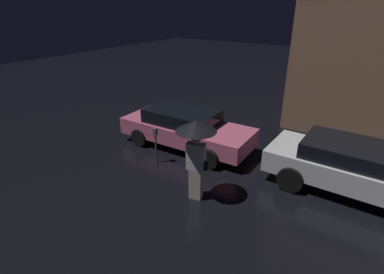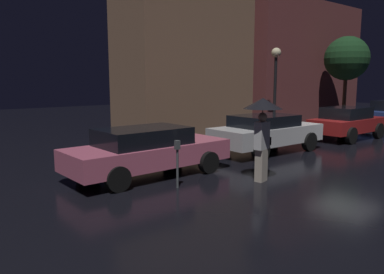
{
  "view_description": "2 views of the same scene",
  "coord_description": "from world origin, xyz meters",
  "px_view_note": "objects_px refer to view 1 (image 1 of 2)",
  "views": [
    {
      "loc": [
        -2.89,
        -6.63,
        4.77
      ],
      "look_at": [
        -7.41,
        0.15,
        1.08
      ],
      "focal_mm": 28.0,
      "sensor_mm": 36.0,
      "label": 1
    },
    {
      "loc": [
        -13.99,
        -7.43,
        2.67
      ],
      "look_at": [
        -7.73,
        0.3,
        1.15
      ],
      "focal_mm": 35.0,
      "sensor_mm": 36.0,
      "label": 2
    }
  ],
  "objects_px": {
    "pedestrian_with_umbrella": "(196,140)",
    "parking_meter": "(156,142)",
    "parked_car_pink": "(186,127)",
    "parked_car_white": "(353,166)"
  },
  "relations": [
    {
      "from": "parked_car_pink",
      "to": "parked_car_white",
      "type": "relative_size",
      "value": 1.05
    },
    {
      "from": "parked_car_white",
      "to": "parking_meter",
      "type": "relative_size",
      "value": 3.76
    },
    {
      "from": "pedestrian_with_umbrella",
      "to": "parked_car_white",
      "type": "bearing_deg",
      "value": -154.6
    },
    {
      "from": "parked_car_white",
      "to": "parked_car_pink",
      "type": "bearing_deg",
      "value": -177.22
    },
    {
      "from": "pedestrian_with_umbrella",
      "to": "parking_meter",
      "type": "relative_size",
      "value": 1.84
    },
    {
      "from": "parked_car_white",
      "to": "parking_meter",
      "type": "bearing_deg",
      "value": -161.77
    },
    {
      "from": "parked_car_white",
      "to": "parking_meter",
      "type": "height_order",
      "value": "parked_car_white"
    },
    {
      "from": "parked_car_pink",
      "to": "parking_meter",
      "type": "height_order",
      "value": "parked_car_pink"
    },
    {
      "from": "parked_car_pink",
      "to": "parked_car_white",
      "type": "distance_m",
      "value": 5.32
    },
    {
      "from": "parked_car_white",
      "to": "parking_meter",
      "type": "distance_m",
      "value": 5.67
    }
  ]
}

